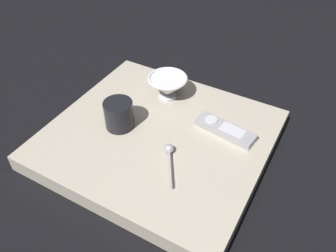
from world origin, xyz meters
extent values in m
plane|color=black|center=(0.00, 0.00, 0.00)|extent=(6.00, 6.00, 0.00)
cube|color=#B7AD99|center=(0.00, 0.00, 0.02)|extent=(0.54, 0.58, 0.05)
cylinder|color=silver|center=(0.15, 0.06, 0.05)|extent=(0.05, 0.05, 0.01)
cone|color=silver|center=(0.15, 0.06, 0.09)|extent=(0.12, 0.12, 0.06)
torus|color=silver|center=(0.15, 0.06, 0.12)|extent=(0.12, 0.12, 0.01)
cylinder|color=black|center=(-0.03, 0.11, 0.09)|extent=(0.08, 0.08, 0.08)
cylinder|color=#A3A5B2|center=(-0.11, -0.10, 0.06)|extent=(0.10, 0.07, 0.01)
sphere|color=#A3A5B2|center=(-0.05, -0.06, 0.06)|extent=(0.02, 0.02, 0.02)
cube|color=#9E9EA3|center=(0.09, -0.16, 0.06)|extent=(0.07, 0.17, 0.02)
cylinder|color=silver|center=(0.10, -0.11, 0.07)|extent=(0.03, 0.03, 0.00)
cube|color=silver|center=(0.09, -0.18, 0.07)|extent=(0.05, 0.07, 0.00)
camera|label=1|loc=(-0.59, -0.36, 0.70)|focal=36.86mm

